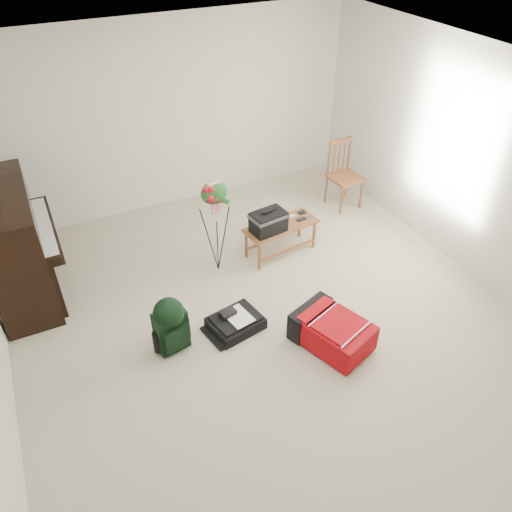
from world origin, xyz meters
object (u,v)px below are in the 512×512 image
piano (17,247)px  green_backpack (170,323)px  dining_chair (344,175)px  black_duffel (235,322)px  flower_stand (216,228)px  red_suitcase (329,328)px  bench (271,222)px

piano → green_backpack: piano is taller
dining_chair → black_duffel: (-2.37, -1.59, -0.38)m
piano → green_backpack: 1.95m
piano → flower_stand: bearing=-15.9°
dining_chair → black_duffel: bearing=-150.7°
dining_chair → red_suitcase: bearing=-131.1°
red_suitcase → dining_chair: bearing=33.8°
bench → black_duffel: 1.37m
bench → flower_stand: size_ratio=0.78×
flower_stand → dining_chair: bearing=3.2°
piano → dining_chair: (4.21, 0.03, -0.14)m
piano → dining_chair: piano is taller
green_backpack → flower_stand: bearing=37.5°
dining_chair → green_backpack: dining_chair is taller
bench → red_suitcase: bearing=-102.3°
bench → red_suitcase: 1.55m
bench → red_suitcase: bench is taller
piano → red_suitcase: size_ratio=1.69×
green_backpack → dining_chair: bearing=17.5°
red_suitcase → bench: bearing=65.4°
green_backpack → flower_stand: flower_stand is taller
black_duffel → green_backpack: green_backpack is taller
dining_chair → black_duffel: dining_chair is taller
piano → black_duffel: piano is taller
bench → piano: bearing=159.9°
piano → green_backpack: size_ratio=2.45×
black_duffel → flower_stand: (0.22, 0.98, 0.51)m
piano → black_duffel: (1.84, -1.57, -0.52)m
bench → dining_chair: bearing=16.7°
dining_chair → green_backpack: (-3.04, -1.57, -0.12)m
dining_chair → red_suitcase: (-1.61, -2.17, -0.29)m
black_duffel → flower_stand: size_ratio=0.48×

